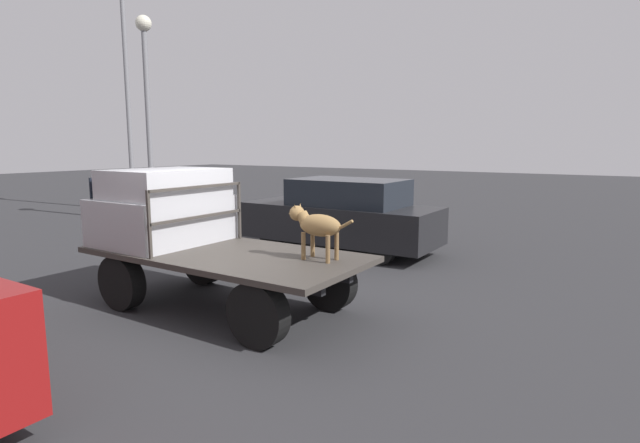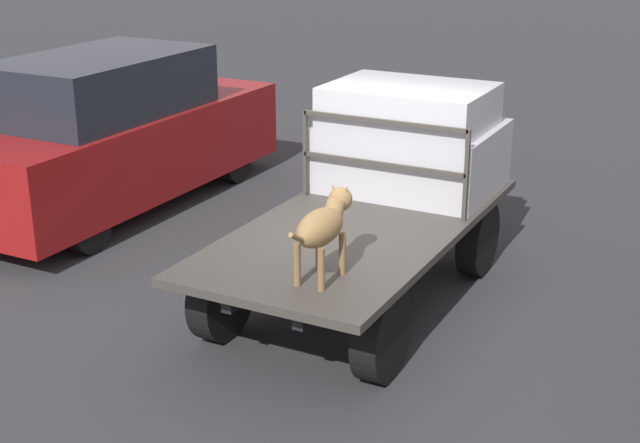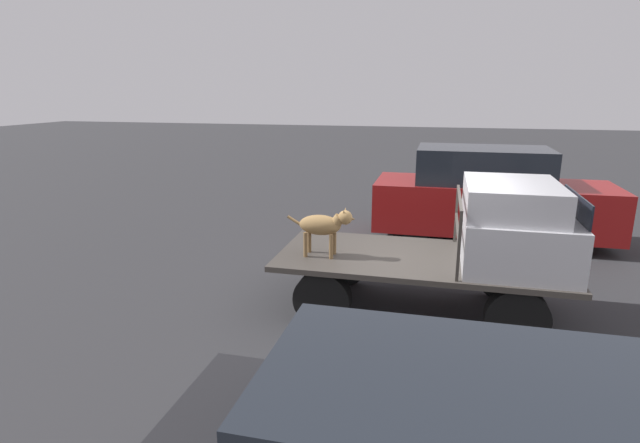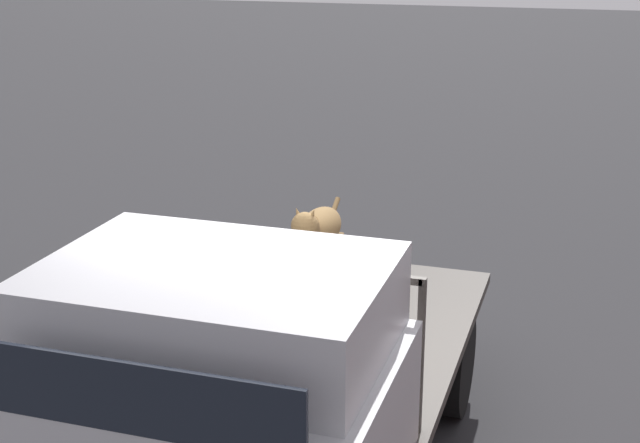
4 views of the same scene
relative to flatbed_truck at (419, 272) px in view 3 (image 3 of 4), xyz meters
name	(u,v)px [view 3 (image 3 of 4)]	position (x,y,z in m)	size (l,w,h in m)	color
ground_plane	(417,311)	(0.00, 0.00, -0.63)	(80.00, 80.00, 0.00)	#2D2D30
flatbed_truck	(419,272)	(0.00, 0.00, 0.00)	(4.17, 1.95, 0.87)	black
truck_cab	(515,226)	(1.27, 0.00, 0.79)	(1.46, 1.83, 1.16)	#B7B7BC
truck_headboard	(458,218)	(0.51, 0.00, 0.86)	(0.04, 1.83, 0.93)	#3D3833
dog	(325,225)	(-1.38, -0.30, 0.71)	(1.02, 0.30, 0.74)	brown
parked_pickup_far	(489,196)	(1.29, 4.17, 0.37)	(5.06, 1.86, 2.06)	black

